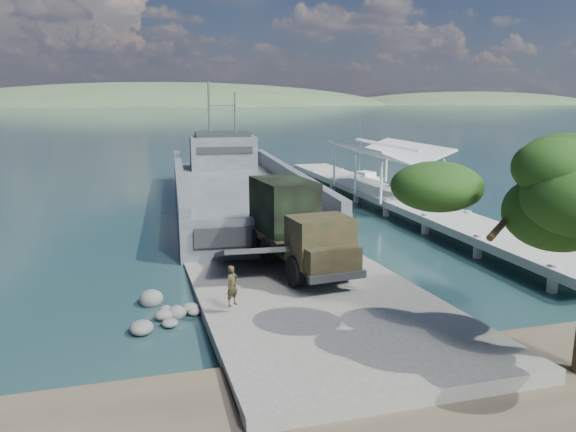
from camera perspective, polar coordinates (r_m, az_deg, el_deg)
The scene contains 11 objects.
ground at distance 25.77m, azimuth 2.28°, elevation -8.62°, with size 1400.00×1400.00×0.00m, color #1A3E3E.
boat_ramp at distance 24.79m, azimuth 3.01°, elevation -8.86°, with size 10.00×18.00×0.50m, color slate.
shoreline_rocks at distance 25.15m, azimuth -11.83°, elevation -9.42°, with size 3.20×5.60×0.90m, color #575755, non-canonical shape.
distant_headlands at distance 585.80m, azimuth -10.34°, elevation 11.01°, with size 1000.00×240.00×48.00m, color #3E5434, non-canonical shape.
pier at distance 47.05m, azimuth 10.32°, elevation 2.71°, with size 6.40×44.00×6.10m.
landing_craft at distance 47.23m, azimuth -5.31°, elevation 2.07°, with size 12.10×39.00×11.43m.
military_truck at distance 28.94m, azimuth 0.73°, elevation -0.89°, with size 3.71×9.36×4.23m.
soldier at distance 22.74m, azimuth -5.66°, elevation -7.99°, with size 0.60×0.40×1.65m, color black.
sailboat_near at distance 57.15m, azimuth 12.51°, elevation 2.95°, with size 1.49×4.83×5.85m.
sailboat_far at distance 61.17m, azimuth 7.32°, elevation 3.79°, with size 3.16×6.22×7.27m.
overhang_tree at distance 19.38m, azimuth 27.17°, elevation 1.62°, with size 8.29×7.64×7.53m.
Camera 1 is at (-7.53, -22.90, 9.11)m, focal length 35.00 mm.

